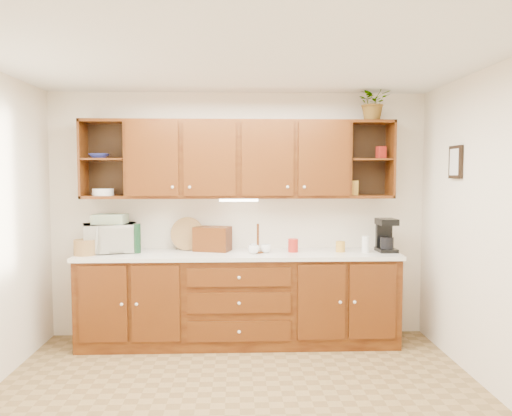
{
  "coord_description": "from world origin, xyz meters",
  "views": [
    {
      "loc": [
        -0.01,
        -3.59,
        1.75
      ],
      "look_at": [
        0.16,
        1.15,
        1.42
      ],
      "focal_mm": 35.0,
      "sensor_mm": 36.0,
      "label": 1
    }
  ],
  "objects": [
    {
      "name": "upper_cabinets",
      "position": [
        0.01,
        1.59,
        1.89
      ],
      "size": [
        3.2,
        0.33,
        0.8
      ],
      "color": "#331105",
      "rests_on": "back_wall"
    },
    {
      "name": "canister_red",
      "position": [
        0.56,
        1.47,
        1.01
      ],
      "size": [
        0.1,
        0.1,
        0.14
      ],
      "primitive_type": "cylinder",
      "rotation": [
        0.0,
        0.0,
        0.02
      ],
      "color": "#A52118",
      "rests_on": "countertop"
    },
    {
      "name": "right_wall",
      "position": [
        2.0,
        0.0,
        1.3
      ],
      "size": [
        0.0,
        3.5,
        3.5
      ],
      "primitive_type": "plane",
      "rotation": [
        1.57,
        0.0,
        -1.57
      ],
      "color": "#F2E4CB",
      "rests_on": "floor"
    },
    {
      "name": "wine_bottle",
      "position": [
        -1.03,
        1.45,
        1.09
      ],
      "size": [
        0.1,
        0.1,
        0.3
      ],
      "primitive_type": "cylinder",
      "rotation": [
        0.0,
        0.0,
        -0.32
      ],
      "color": "black",
      "rests_on": "countertop"
    },
    {
      "name": "potted_plant",
      "position": [
        1.39,
        1.55,
        2.48
      ],
      "size": [
        0.38,
        0.34,
        0.38
      ],
      "primitive_type": "imported",
      "rotation": [
        0.0,
        0.0,
        0.15
      ],
      "color": "#999999",
      "rests_on": "upper_cabinets"
    },
    {
      "name": "framed_picture",
      "position": [
        1.98,
        0.9,
        1.85
      ],
      "size": [
        0.03,
        0.24,
        0.3
      ],
      "primitive_type": "cube",
      "color": "black",
      "rests_on": "right_wall"
    },
    {
      "name": "floor",
      "position": [
        0.0,
        0.0,
        0.0
      ],
      "size": [
        4.0,
        4.0,
        0.0
      ],
      "primitive_type": "plane",
      "color": "olive",
      "rests_on": "ground"
    },
    {
      "name": "woven_tray",
      "position": [
        -0.54,
        1.64,
        0.95
      ],
      "size": [
        0.36,
        0.12,
        0.35
      ],
      "primitive_type": "cylinder",
      "rotation": [
        1.36,
        0.0,
        -0.08
      ],
      "color": "olive",
      "rests_on": "countertop"
    },
    {
      "name": "pantry_box_red",
      "position": [
        1.49,
        1.58,
        1.96
      ],
      "size": [
        0.1,
        0.09,
        0.13
      ],
      "primitive_type": "cube",
      "rotation": [
        0.0,
        0.0,
        0.28
      ],
      "color": "#A52118",
      "rests_on": "upper_cabinets"
    },
    {
      "name": "countertop",
      "position": [
        0.0,
        1.44,
        0.92
      ],
      "size": [
        3.24,
        0.64,
        0.04
      ],
      "primitive_type": "cube",
      "color": "white",
      "rests_on": "base_cabinets"
    },
    {
      "name": "mug_tree",
      "position": [
        0.19,
        1.43,
        0.99
      ],
      "size": [
        0.25,
        0.26,
        0.3
      ],
      "rotation": [
        0.0,
        0.0,
        -0.1
      ],
      "color": "#331105",
      "rests_on": "countertop"
    },
    {
      "name": "bowl_stack",
      "position": [
        -1.42,
        1.57,
        1.92
      ],
      "size": [
        0.22,
        0.22,
        0.05
      ],
      "primitive_type": "imported",
      "rotation": [
        0.0,
        0.0,
        -0.14
      ],
      "color": "#283294",
      "rests_on": "upper_cabinets"
    },
    {
      "name": "back_wall",
      "position": [
        0.0,
        1.75,
        1.3
      ],
      "size": [
        4.0,
        0.0,
        4.0
      ],
      "primitive_type": "plane",
      "rotation": [
        1.57,
        0.0,
        0.0
      ],
      "color": "#F2E4CB",
      "rests_on": "floor"
    },
    {
      "name": "canister_white",
      "position": [
        1.29,
        1.4,
        1.02
      ],
      "size": [
        0.1,
        0.1,
        0.17
      ],
      "primitive_type": "cylinder",
      "rotation": [
        0.0,
        0.0,
        -0.34
      ],
      "color": "white",
      "rests_on": "countertop"
    },
    {
      "name": "plate_stack",
      "position": [
        -1.39,
        1.56,
        1.56
      ],
      "size": [
        0.23,
        0.23,
        0.07
      ],
      "primitive_type": "cylinder",
      "rotation": [
        0.0,
        0.0,
        0.04
      ],
      "color": "white",
      "rests_on": "upper_cabinets"
    },
    {
      "name": "microwave",
      "position": [
        -1.31,
        1.53,
        1.09
      ],
      "size": [
        0.62,
        0.51,
        0.29
      ],
      "primitive_type": "imported",
      "rotation": [
        0.0,
        0.0,
        0.32
      ],
      "color": "silver",
      "rests_on": "countertop"
    },
    {
      "name": "wicker_basket",
      "position": [
        -1.52,
        1.35,
        1.02
      ],
      "size": [
        0.29,
        0.29,
        0.15
      ],
      "primitive_type": "cylinder",
      "rotation": [
        0.0,
        0.0,
        0.4
      ],
      "color": "olive",
      "rests_on": "countertop"
    },
    {
      "name": "pantry_box_yellow",
      "position": [
        1.21,
        1.57,
        1.6
      ],
      "size": [
        0.09,
        0.08,
        0.15
      ],
      "primitive_type": "cube",
      "rotation": [
        0.0,
        0.0,
        -0.17
      ],
      "color": "gold",
      "rests_on": "upper_cabinets"
    },
    {
      "name": "canister_yellow",
      "position": [
        1.04,
        1.46,
        0.99
      ],
      "size": [
        0.12,
        0.12,
        0.11
      ],
      "primitive_type": "cylinder",
      "rotation": [
        0.0,
        0.0,
        0.41
      ],
      "color": "gold",
      "rests_on": "countertop"
    },
    {
      "name": "base_cabinets",
      "position": [
        0.0,
        1.45,
        0.45
      ],
      "size": [
        3.2,
        0.6,
        0.9
      ],
      "primitive_type": "cube",
      "color": "#331105",
      "rests_on": "floor"
    },
    {
      "name": "undercabinet_light",
      "position": [
        0.0,
        1.53,
        1.47
      ],
      "size": [
        0.4,
        0.05,
        0.02
      ],
      "primitive_type": "cube",
      "color": "white",
      "rests_on": "upper_cabinets"
    },
    {
      "name": "bread_box",
      "position": [
        -0.27,
        1.57,
        1.07
      ],
      "size": [
        0.41,
        0.32,
        0.25
      ],
      "primitive_type": "cube",
      "rotation": [
        0.0,
        0.0,
        -0.29
      ],
      "color": "#331105",
      "rests_on": "countertop"
    },
    {
      "name": "ceiling",
      "position": [
        0.0,
        0.0,
        2.6
      ],
      "size": [
        4.0,
        4.0,
        0.0
      ],
      "primitive_type": "plane",
      "rotation": [
        3.14,
        0.0,
        0.0
      ],
      "color": "white",
      "rests_on": "back_wall"
    },
    {
      "name": "towel_stack",
      "position": [
        -1.31,
        1.53,
        1.28
      ],
      "size": [
        0.34,
        0.26,
        0.1
      ],
      "primitive_type": "cube",
      "rotation": [
        0.0,
        0.0,
        -0.06
      ],
      "color": "tan",
      "rests_on": "microwave"
    },
    {
      "name": "coffee_maker",
      "position": [
        1.52,
        1.47,
        1.1
      ],
      "size": [
        0.19,
        0.25,
        0.34
      ],
      "rotation": [
        0.0,
        0.0,
        0.04
      ],
      "color": "black",
      "rests_on": "countertop"
    }
  ]
}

